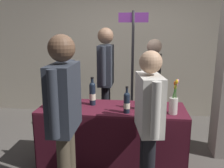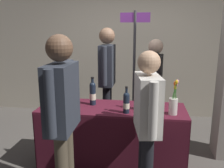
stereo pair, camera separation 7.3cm
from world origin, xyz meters
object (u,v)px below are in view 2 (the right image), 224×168
display_bottle_0 (158,95)px  flower_vase (174,103)px  booth_signpost (134,62)px  featured_wine_bottle (53,97)px  taster_foreground_right (62,110)px  wine_glass_near_vendor (158,104)px  vendor_presenter (107,73)px  tasting_table (112,126)px

display_bottle_0 → flower_vase: 0.31m
flower_vase → booth_signpost: size_ratio=0.20×
featured_wine_bottle → flower_vase: bearing=-0.5°
taster_foreground_right → wine_glass_near_vendor: bearing=-48.2°
vendor_presenter → booth_signpost: size_ratio=0.87×
tasting_table → display_bottle_0: (0.57, 0.12, 0.40)m
wine_glass_near_vendor → flower_vase: flower_vase is taller
display_bottle_0 → tasting_table: bearing=-167.9°
flower_vase → booth_signpost: 1.38m
featured_wine_bottle → flower_vase: size_ratio=0.82×
featured_wine_bottle → wine_glass_near_vendor: 1.28m
tasting_table → featured_wine_bottle: bearing=-169.4°
featured_wine_bottle → booth_signpost: (0.93, 1.23, 0.28)m
tasting_table → featured_wine_bottle: (-0.72, -0.13, 0.40)m
featured_wine_bottle → wine_glass_near_vendor: (1.28, 0.09, -0.06)m
display_bottle_0 → wine_glass_near_vendor: bearing=-92.9°
vendor_presenter → display_bottle_0: bearing=48.3°
display_bottle_0 → wine_glass_near_vendor: (-0.01, -0.17, -0.06)m
wine_glass_near_vendor → vendor_presenter: (-0.75, 0.86, 0.19)m
display_bottle_0 → wine_glass_near_vendor: display_bottle_0 is taller
wine_glass_near_vendor → featured_wine_bottle: bearing=-176.1°
flower_vase → vendor_presenter: (-0.93, 0.96, 0.14)m
wine_glass_near_vendor → taster_foreground_right: 1.22m
display_bottle_0 → flower_vase: size_ratio=0.83×
tasting_table → display_bottle_0: 0.70m
tasting_table → featured_wine_bottle: 0.83m
featured_wine_bottle → vendor_presenter: (0.52, 0.95, 0.13)m
vendor_presenter → taster_foreground_right: bearing=-4.1°
wine_glass_near_vendor → booth_signpost: size_ratio=0.06×
wine_glass_near_vendor → taster_foreground_right: size_ratio=0.07×
tasting_table → wine_glass_near_vendor: 0.66m
vendor_presenter → booth_signpost: (0.40, 0.29, 0.15)m
wine_glass_near_vendor → booth_signpost: 1.25m
featured_wine_bottle → vendor_presenter: vendor_presenter is taller
tasting_table → flower_vase: size_ratio=4.41×
wine_glass_near_vendor → booth_signpost: booth_signpost is taller
display_bottle_0 → vendor_presenter: size_ratio=0.19×
flower_vase → vendor_presenter: bearing=134.0°
booth_signpost → display_bottle_0: bearing=-69.8°
taster_foreground_right → featured_wine_bottle: bearing=27.1°
display_bottle_0 → vendor_presenter: vendor_presenter is taller
tasting_table → booth_signpost: booth_signpost is taller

